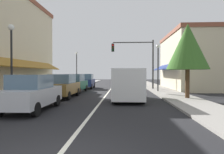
% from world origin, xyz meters
% --- Properties ---
extents(ground_plane, '(80.00, 80.00, 0.00)m').
position_xyz_m(ground_plane, '(0.00, 18.00, 0.00)').
color(ground_plane, black).
extents(sidewalk_left, '(2.60, 56.00, 0.12)m').
position_xyz_m(sidewalk_left, '(-5.50, 18.00, 0.06)').
color(sidewalk_left, '#A39E99').
rests_on(sidewalk_left, ground).
extents(sidewalk_right, '(2.60, 56.00, 0.12)m').
position_xyz_m(sidewalk_right, '(5.50, 18.00, 0.06)').
color(sidewalk_right, gray).
rests_on(sidewalk_right, ground).
extents(lane_center_stripe, '(0.14, 52.00, 0.01)m').
position_xyz_m(lane_center_stripe, '(0.00, 18.00, 0.00)').
color(lane_center_stripe, silver).
rests_on(lane_center_stripe, ground).
extents(storefront_right_block, '(5.77, 10.20, 6.50)m').
position_xyz_m(storefront_right_block, '(9.02, 20.00, 3.26)').
color(storefront_right_block, beige).
rests_on(storefront_right_block, ground).
extents(parked_car_nearest_left, '(1.81, 4.12, 1.77)m').
position_xyz_m(parked_car_nearest_left, '(-3.04, 5.90, 0.88)').
color(parked_car_nearest_left, '#B7BABF').
rests_on(parked_car_nearest_left, ground).
extents(parked_car_second_left, '(1.79, 4.10, 1.77)m').
position_xyz_m(parked_car_second_left, '(-3.09, 11.02, 0.88)').
color(parked_car_second_left, brown).
rests_on(parked_car_second_left, ground).
extents(parked_car_third_left, '(1.88, 4.15, 1.77)m').
position_xyz_m(parked_car_third_left, '(-3.23, 15.16, 0.88)').
color(parked_car_third_left, '#0F4C33').
rests_on(parked_car_third_left, ground).
extents(parked_car_far_left, '(1.88, 4.15, 1.77)m').
position_xyz_m(parked_car_far_left, '(-3.07, 20.36, 0.88)').
color(parked_car_far_left, navy).
rests_on(parked_car_far_left, ground).
extents(van_in_lane, '(2.03, 5.19, 2.12)m').
position_xyz_m(van_in_lane, '(1.72, 10.04, 1.15)').
color(van_in_lane, silver).
rests_on(van_in_lane, ground).
extents(traffic_signal_mast_arm, '(4.76, 0.50, 5.59)m').
position_xyz_m(traffic_signal_mast_arm, '(3.16, 18.78, 3.80)').
color(traffic_signal_mast_arm, '#333333').
rests_on(traffic_signal_mast_arm, ground).
extents(street_lamp_left_near, '(0.36, 0.36, 4.74)m').
position_xyz_m(street_lamp_left_near, '(-5.18, 7.84, 3.20)').
color(street_lamp_left_near, black).
rests_on(street_lamp_left_near, ground).
extents(street_lamp_right_mid, '(0.36, 0.36, 4.65)m').
position_xyz_m(street_lamp_right_mid, '(4.82, 15.75, 3.14)').
color(street_lamp_right_mid, black).
rests_on(street_lamp_right_mid, ground).
extents(street_lamp_left_far, '(0.36, 0.36, 4.94)m').
position_xyz_m(street_lamp_left_far, '(-5.20, 24.27, 3.31)').
color(street_lamp_left_far, black).
rests_on(street_lamp_left_far, ground).
extents(tree_right_near, '(2.90, 2.90, 5.30)m').
position_xyz_m(tree_right_near, '(5.92, 10.52, 3.69)').
color(tree_right_near, '#4C331E').
rests_on(tree_right_near, ground).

